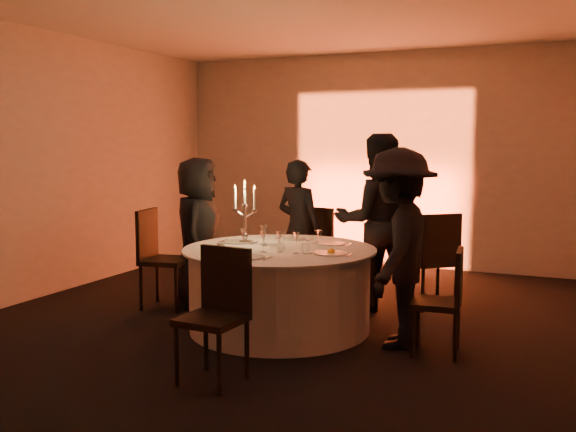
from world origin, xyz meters
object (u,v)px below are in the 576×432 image
at_px(chair_left, 158,252).
at_px(guest_back_right, 376,222).
at_px(coffee_cup, 221,247).
at_px(candelabra, 245,221).
at_px(banquet_table, 280,289).
at_px(guest_right, 398,248).
at_px(guest_left, 198,232).
at_px(chair_right, 446,296).
at_px(guest_back_left, 299,228).
at_px(chair_front, 218,306).
at_px(chair_back_right, 435,255).
at_px(chair_back_left, 321,243).

bearing_deg(chair_left, guest_back_right, -77.59).
height_order(coffee_cup, candelabra, candelabra).
height_order(banquet_table, guest_right, guest_right).
xyz_separation_m(guest_left, candelabra, (0.75, -0.34, 0.19)).
relative_size(chair_right, guest_back_right, 0.48).
bearing_deg(guest_back_left, chair_left, 55.89).
relative_size(chair_front, guest_back_left, 0.63).
height_order(guest_left, guest_back_left, guest_left).
bearing_deg(banquet_table, guest_back_right, 61.02).
bearing_deg(chair_right, candelabra, -102.87).
bearing_deg(guest_right, chair_back_right, 175.11).
height_order(chair_left, guest_right, guest_right).
distance_m(chair_back_right, guest_right, 1.39).
xyz_separation_m(chair_back_right, chair_front, (-1.09, -2.66, -0.02)).
bearing_deg(guest_back_left, guest_right, 152.52).
distance_m(guest_right, coffee_cup, 1.61).
bearing_deg(guest_back_right, chair_left, -6.67).
relative_size(banquet_table, guest_back_left, 1.16).
distance_m(guest_left, coffee_cup, 1.06).
bearing_deg(chair_back_right, banquet_table, 8.28).
xyz_separation_m(chair_back_right, guest_back_left, (-1.53, -0.04, 0.20)).
distance_m(chair_left, guest_back_left, 1.59).
distance_m(banquet_table, coffee_cup, 0.68).
xyz_separation_m(chair_left, chair_right, (3.07, -0.36, -0.10)).
bearing_deg(guest_right, chair_back_left, -143.54).
xyz_separation_m(banquet_table, chair_back_right, (1.20, 1.32, 0.19)).
bearing_deg(coffee_cup, banquet_table, 32.80).
bearing_deg(banquet_table, guest_back_left, 104.58).
height_order(guest_back_left, candelabra, guest_back_left).
xyz_separation_m(chair_front, guest_back_right, (0.51, 2.46, 0.37)).
distance_m(chair_back_left, chair_front, 2.99).
relative_size(banquet_table, chair_left, 1.72).
bearing_deg(chair_front, guest_right, 56.08).
bearing_deg(banquet_table, chair_back_right, 47.79).
height_order(banquet_table, guest_back_right, guest_back_right).
height_order(chair_front, guest_left, guest_left).
bearing_deg(coffee_cup, guest_back_right, 52.65).
bearing_deg(guest_right, guest_back_left, -134.12).
height_order(guest_back_right, coffee_cup, guest_back_right).
height_order(chair_left, chair_front, chair_left).
bearing_deg(guest_left, coffee_cup, -159.38).
bearing_deg(chair_back_left, chair_back_right, 173.80).
bearing_deg(chair_right, guest_back_right, -147.98).
distance_m(chair_left, chair_back_left, 1.92).
bearing_deg(chair_front, chair_back_left, 100.10).
height_order(banquet_table, chair_right, chair_right).
xyz_separation_m(chair_back_left, guest_back_left, (-0.13, -0.36, 0.21)).
xyz_separation_m(guest_right, candelabra, (-1.56, 0.18, 0.13)).
bearing_deg(chair_front, candelabra, 114.09).
bearing_deg(coffee_cup, candelabra, 86.71).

